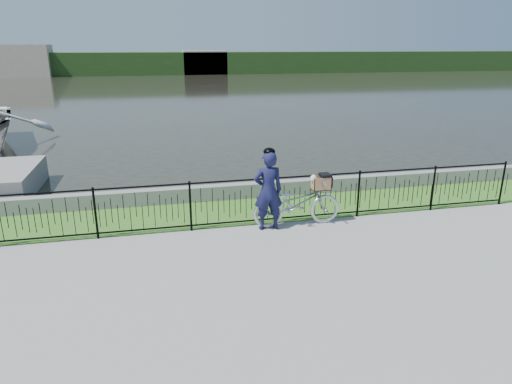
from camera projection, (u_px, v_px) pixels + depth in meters
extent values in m
plane|color=gray|center=(250.00, 257.00, 8.96)|extent=(120.00, 120.00, 0.00)
cube|color=#3B7023|center=(228.00, 212.00, 11.37)|extent=(60.00, 2.00, 0.01)
plane|color=#28271E|center=(171.00, 93.00, 39.57)|extent=(120.00, 120.00, 0.00)
cube|color=gray|center=(222.00, 192.00, 12.24)|extent=(60.00, 0.30, 0.40)
cube|color=#244319|center=(161.00, 63.00, 64.16)|extent=(120.00, 6.00, 3.00)
cube|color=#AD9F8B|center=(18.00, 61.00, 58.36)|extent=(8.00, 4.00, 4.00)
cube|color=#AD9F8B|center=(205.00, 62.00, 64.01)|extent=(6.00, 3.00, 3.20)
imported|color=silver|center=(297.00, 203.00, 10.39)|extent=(2.03, 0.71, 1.07)
cube|color=black|center=(321.00, 189.00, 10.42)|extent=(0.38, 0.18, 0.02)
cube|color=#996C47|center=(321.00, 189.00, 10.41)|extent=(0.42, 0.27, 0.01)
cube|color=#996C47|center=(319.00, 181.00, 10.49)|extent=(0.42, 0.02, 0.30)
cube|color=#996C47|center=(323.00, 185.00, 10.25)|extent=(0.42, 0.02, 0.30)
cube|color=#996C47|center=(329.00, 182.00, 10.41)|extent=(0.01, 0.27, 0.30)
cube|color=#996C47|center=(313.00, 184.00, 10.33)|extent=(0.02, 0.27, 0.30)
cube|color=black|center=(325.00, 175.00, 10.33)|extent=(0.23, 0.28, 0.06)
cube|color=black|center=(330.00, 181.00, 10.41)|extent=(0.02, 0.28, 0.24)
ellipsoid|color=silver|center=(320.00, 184.00, 10.37)|extent=(0.31, 0.22, 0.20)
sphere|color=silver|center=(314.00, 178.00, 10.27)|extent=(0.15, 0.15, 0.15)
sphere|color=silver|center=(312.00, 180.00, 10.25)|extent=(0.07, 0.07, 0.07)
sphere|color=black|center=(311.00, 180.00, 10.24)|extent=(0.02, 0.02, 0.02)
cone|color=#9E6742|center=(313.00, 175.00, 10.31)|extent=(0.06, 0.08, 0.08)
cone|color=#9E6742|center=(315.00, 176.00, 10.22)|extent=(0.06, 0.08, 0.08)
imported|color=#16173C|center=(268.00, 191.00, 10.07)|extent=(0.66, 0.44, 1.79)
ellipsoid|color=black|center=(268.00, 152.00, 9.81)|extent=(0.26, 0.29, 0.18)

